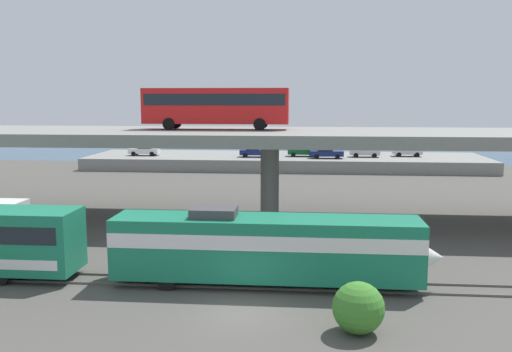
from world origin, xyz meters
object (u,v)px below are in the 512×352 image
Objects in this scene: service_truck_west at (3,222)px; transit_bus_on_overpass at (216,105)px; parked_car_6 at (302,151)px; parked_car_5 at (312,149)px; parked_car_0 at (145,150)px; parked_car_2 at (327,153)px; parked_car_1 at (364,152)px; parked_car_3 at (407,151)px; parked_car_4 at (254,152)px; train_locomotive at (281,246)px.

transit_bus_on_overpass is at bearing 39.54° from service_truck_west.
parked_car_6 is (19.89, 43.59, 0.81)m from service_truck_west.
parked_car_0 is at bearing 10.47° from parked_car_5.
parked_car_5 is at bearing -169.53° from parked_car_0.
parked_car_5 is (-1.92, 5.88, 0.00)m from parked_car_2.
parked_car_1 is 1.02× the size of parked_car_3.
parked_car_5 is at bearing 153.14° from parked_car_1.
transit_bus_on_overpass is 38.08m from parked_car_5.
parked_car_4 is (-15.40, -1.36, 0.00)m from parked_car_1.
train_locomotive is at bearing 113.98° from parked_car_0.
train_locomotive is 1.45× the size of transit_bus_on_overpass.
parked_car_1 is 1.02× the size of parked_car_4.
service_truck_west is at bearing 93.66° from parked_car_0.
train_locomotive is 47.96m from parked_car_2.
parked_car_5 is at bearing 65.70° from service_truck_west.
parked_car_0 and parked_car_4 have the same top height.
parked_car_3 is at bearing 13.06° from parked_car_1.
service_truck_west is at bearing -107.36° from parked_car_4.
parked_car_0 is at bearing 93.66° from service_truck_west.
parked_car_0 is 1.07× the size of parked_car_3.
parked_car_4 is 9.57m from parked_car_5.
parked_car_3 is at bearing 17.51° from parked_car_2.
train_locomotive reaches higher than parked_car_1.
parked_car_2 is at bearing 85.14° from train_locomotive.
service_truck_west is 1.57× the size of parked_car_0.
parked_car_0 is 37.53m from parked_car_3.
train_locomotive is at bearing 87.72° from parked_car_5.
parked_car_3 is at bearing 73.15° from train_locomotive.
parked_car_3 is at bearing -122.48° from transit_bus_on_overpass.
parked_car_2 and parked_car_4 have the same top height.
train_locomotive is 4.32× the size of parked_car_4.
service_truck_west is at bearing 52.29° from parked_car_3.
parked_car_0 and parked_car_6 have the same top height.
parked_car_0 is 0.96× the size of parked_car_2.
parked_car_3 and parked_car_5 have the same top height.
parked_car_4 is at bearing 31.79° from parked_car_5.
parked_car_2 is at bearing -4.79° from parked_car_4.
transit_bus_on_overpass is 2.88× the size of parked_car_6.
parked_car_3 is (6.16, 1.43, -0.00)m from parked_car_1.
parked_car_3 is at bearing 52.29° from service_truck_west.
transit_bus_on_overpass reaches higher than parked_car_6.
train_locomotive is at bearing -18.73° from service_truck_west.
transit_bus_on_overpass is at bearing -115.48° from parked_car_1.
transit_bus_on_overpass is 32.21m from parked_car_4.
parked_car_4 is (-21.57, -2.79, 0.00)m from parked_car_3.
parked_car_5 is (8.13, 5.04, 0.00)m from parked_car_4.
parked_car_1 is (15.63, 32.81, -6.94)m from transit_bus_on_overpass.
parked_car_1 and parked_car_5 have the same top height.
parked_car_3 is at bearing 5.13° from parked_car_6.
parked_car_2 is at bearing 108.08° from parked_car_5.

